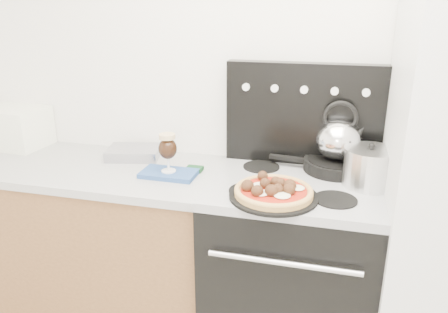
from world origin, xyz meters
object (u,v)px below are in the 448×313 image
(oven_mitt, at_px, (169,174))
(tea_kettle, at_px, (339,136))
(pizza_pan, at_px, (273,196))
(pizza, at_px, (274,190))
(stove_body, at_px, (290,273))
(beer_glass, at_px, (168,153))
(toaster_oven, at_px, (14,127))
(skillet, at_px, (336,165))
(base_cabinet, at_px, (90,243))
(stock_pot, at_px, (369,168))

(oven_mitt, relative_size, tea_kettle, 1.10)
(pizza_pan, bearing_deg, pizza, 0.00)
(stove_body, xyz_separation_m, oven_mitt, (-0.60, -0.02, 0.47))
(beer_glass, height_order, pizza_pan, beer_glass)
(toaster_oven, height_order, beer_glass, toaster_oven)
(skillet, height_order, tea_kettle, tea_kettle)
(pizza_pan, bearing_deg, toaster_oven, 166.18)
(stove_body, relative_size, tea_kettle, 3.66)
(toaster_oven, height_order, tea_kettle, tea_kettle)
(beer_glass, relative_size, tea_kettle, 0.80)
(tea_kettle, bearing_deg, pizza, -135.08)
(tea_kettle, bearing_deg, beer_glass, -176.52)
(oven_mitt, bearing_deg, toaster_oven, 167.94)
(base_cabinet, height_order, beer_glass, beer_glass)
(oven_mitt, distance_m, pizza_pan, 0.55)
(oven_mitt, bearing_deg, skillet, 15.69)
(base_cabinet, xyz_separation_m, skillet, (1.28, 0.17, 0.52))
(beer_glass, xyz_separation_m, pizza, (0.53, -0.16, -0.06))
(oven_mitt, distance_m, skillet, 0.81)
(beer_glass, xyz_separation_m, pizza_pan, (0.53, -0.16, -0.09))
(toaster_oven, xyz_separation_m, pizza_pan, (1.56, -0.38, -0.09))
(toaster_oven, bearing_deg, base_cabinet, -14.62)
(toaster_oven, bearing_deg, tea_kettle, 3.38)
(skillet, relative_size, tea_kettle, 1.28)
(skillet, bearing_deg, base_cabinet, -172.45)
(base_cabinet, xyz_separation_m, pizza, (1.03, -0.21, 0.53))
(base_cabinet, height_order, stove_body, stove_body)
(base_cabinet, distance_m, tea_kettle, 1.45)
(base_cabinet, relative_size, beer_glass, 7.58)
(stove_body, distance_m, pizza, 0.55)
(base_cabinet, bearing_deg, toaster_oven, 161.93)
(stove_body, relative_size, stock_pot, 3.97)
(oven_mitt, height_order, skillet, skillet)
(beer_glass, height_order, pizza, beer_glass)
(tea_kettle, bearing_deg, oven_mitt, -176.52)
(pizza_pan, distance_m, pizza, 0.03)
(oven_mitt, distance_m, pizza, 0.56)
(skillet, bearing_deg, toaster_oven, 179.93)
(pizza, xyz_separation_m, stock_pot, (0.39, 0.23, 0.05))
(oven_mitt, relative_size, pizza, 0.81)
(skillet, bearing_deg, stove_body, -132.04)
(oven_mitt, relative_size, skillet, 0.86)
(tea_kettle, relative_size, stock_pot, 1.08)
(oven_mitt, bearing_deg, pizza, -17.18)
(pizza_pan, distance_m, stock_pot, 0.46)
(oven_mitt, height_order, pizza_pan, pizza_pan)
(oven_mitt, height_order, tea_kettle, tea_kettle)
(stove_body, distance_m, beer_glass, 0.83)
(pizza, relative_size, tea_kettle, 1.36)
(oven_mitt, bearing_deg, stock_pot, 4.23)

